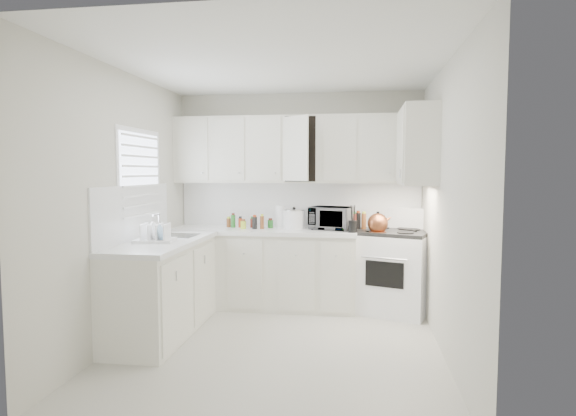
% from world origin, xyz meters
% --- Properties ---
extents(floor, '(3.20, 3.20, 0.00)m').
position_xyz_m(floor, '(0.00, 0.00, 0.00)').
color(floor, '#B8B6A8').
rests_on(floor, ground).
extents(ceiling, '(3.20, 3.20, 0.00)m').
position_xyz_m(ceiling, '(0.00, 0.00, 2.60)').
color(ceiling, white).
rests_on(ceiling, ground).
extents(wall_back, '(3.00, 0.00, 3.00)m').
position_xyz_m(wall_back, '(0.00, 1.60, 1.30)').
color(wall_back, beige).
rests_on(wall_back, ground).
extents(wall_front, '(3.00, 0.00, 3.00)m').
position_xyz_m(wall_front, '(0.00, -1.60, 1.30)').
color(wall_front, beige).
rests_on(wall_front, ground).
extents(wall_left, '(0.00, 3.20, 3.20)m').
position_xyz_m(wall_left, '(-1.50, 0.00, 1.30)').
color(wall_left, beige).
rests_on(wall_left, ground).
extents(wall_right, '(0.00, 3.20, 3.20)m').
position_xyz_m(wall_right, '(1.50, 0.00, 1.30)').
color(wall_right, beige).
rests_on(wall_right, ground).
extents(window_blinds, '(0.06, 0.96, 1.06)m').
position_xyz_m(window_blinds, '(-1.48, 0.35, 1.55)').
color(window_blinds, white).
rests_on(window_blinds, wall_left).
extents(lower_cabinets_back, '(2.22, 0.60, 0.90)m').
position_xyz_m(lower_cabinets_back, '(-0.39, 1.30, 0.45)').
color(lower_cabinets_back, beige).
rests_on(lower_cabinets_back, floor).
extents(lower_cabinets_left, '(0.60, 1.60, 0.90)m').
position_xyz_m(lower_cabinets_left, '(-1.20, 0.20, 0.45)').
color(lower_cabinets_left, beige).
rests_on(lower_cabinets_left, floor).
extents(countertop_back, '(2.24, 0.64, 0.05)m').
position_xyz_m(countertop_back, '(-0.39, 1.29, 0.93)').
color(countertop_back, silver).
rests_on(countertop_back, lower_cabinets_back).
extents(countertop_left, '(0.64, 1.62, 0.05)m').
position_xyz_m(countertop_left, '(-1.19, 0.20, 0.93)').
color(countertop_left, silver).
rests_on(countertop_left, lower_cabinets_left).
extents(backsplash_back, '(2.98, 0.02, 0.55)m').
position_xyz_m(backsplash_back, '(0.00, 1.59, 1.23)').
color(backsplash_back, silver).
rests_on(backsplash_back, wall_back).
extents(backsplash_left, '(0.02, 1.60, 0.55)m').
position_xyz_m(backsplash_left, '(-1.49, 0.20, 1.23)').
color(backsplash_left, silver).
rests_on(backsplash_left, wall_left).
extents(upper_cabinets_back, '(3.00, 0.33, 0.80)m').
position_xyz_m(upper_cabinets_back, '(0.00, 1.44, 1.50)').
color(upper_cabinets_back, beige).
rests_on(upper_cabinets_back, wall_back).
extents(upper_cabinets_right, '(0.33, 0.90, 0.80)m').
position_xyz_m(upper_cabinets_right, '(1.33, 0.82, 1.50)').
color(upper_cabinets_right, beige).
rests_on(upper_cabinets_right, wall_right).
extents(sink, '(0.42, 0.38, 0.30)m').
position_xyz_m(sink, '(-1.19, 0.55, 1.07)').
color(sink, gray).
rests_on(sink, countertop_left).
extents(stove, '(0.96, 0.88, 1.22)m').
position_xyz_m(stove, '(1.14, 1.28, 0.61)').
color(stove, white).
rests_on(stove, floor).
extents(tea_kettle, '(0.33, 0.30, 0.26)m').
position_xyz_m(tea_kettle, '(0.96, 1.12, 1.07)').
color(tea_kettle, brown).
rests_on(tea_kettle, stove).
extents(frying_pan, '(0.33, 0.45, 0.04)m').
position_xyz_m(frying_pan, '(1.32, 1.44, 0.96)').
color(frying_pan, black).
rests_on(frying_pan, stove).
extents(microwave, '(0.54, 0.40, 0.33)m').
position_xyz_m(microwave, '(0.43, 1.36, 1.11)').
color(microwave, gray).
rests_on(microwave, countertop_back).
extents(rice_cooker, '(0.28, 0.28, 0.26)m').
position_xyz_m(rice_cooker, '(-0.03, 1.38, 1.08)').
color(rice_cooker, white).
rests_on(rice_cooker, countertop_back).
extents(paper_towel, '(0.12, 0.12, 0.27)m').
position_xyz_m(paper_towel, '(-0.20, 1.44, 1.08)').
color(paper_towel, white).
rests_on(paper_towel, countertop_back).
extents(utensil_crock, '(0.11, 0.11, 0.32)m').
position_xyz_m(utensil_crock, '(0.68, 1.10, 1.11)').
color(utensil_crock, black).
rests_on(utensil_crock, countertop_back).
extents(dish_rack, '(0.41, 0.33, 0.21)m').
position_xyz_m(dish_rack, '(-1.23, 0.10, 1.05)').
color(dish_rack, white).
rests_on(dish_rack, countertop_left).
extents(spice_left_0, '(0.06, 0.06, 0.13)m').
position_xyz_m(spice_left_0, '(-0.85, 1.42, 1.02)').
color(spice_left_0, brown).
rests_on(spice_left_0, countertop_back).
extents(spice_left_1, '(0.06, 0.06, 0.13)m').
position_xyz_m(spice_left_1, '(-0.78, 1.33, 1.02)').
color(spice_left_1, '#277729').
rests_on(spice_left_1, countertop_back).
extents(spice_left_2, '(0.06, 0.06, 0.13)m').
position_xyz_m(spice_left_2, '(-0.70, 1.42, 1.02)').
color(spice_left_2, '#B43A18').
rests_on(spice_left_2, countertop_back).
extents(spice_left_3, '(0.06, 0.06, 0.13)m').
position_xyz_m(spice_left_3, '(-0.62, 1.33, 1.02)').
color(spice_left_3, '#C3DB33').
rests_on(spice_left_3, countertop_back).
extents(spice_left_4, '(0.06, 0.06, 0.13)m').
position_xyz_m(spice_left_4, '(-0.55, 1.42, 1.02)').
color(spice_left_4, '#5E231A').
rests_on(spice_left_4, countertop_back).
extents(spice_left_5, '(0.06, 0.06, 0.13)m').
position_xyz_m(spice_left_5, '(-0.47, 1.33, 1.02)').
color(spice_left_5, black).
rests_on(spice_left_5, countertop_back).
extents(spice_left_6, '(0.06, 0.06, 0.13)m').
position_xyz_m(spice_left_6, '(-0.40, 1.42, 1.02)').
color(spice_left_6, brown).
rests_on(spice_left_6, countertop_back).
extents(spice_left_7, '(0.06, 0.06, 0.13)m').
position_xyz_m(spice_left_7, '(-0.32, 1.33, 1.02)').
color(spice_left_7, '#277729').
rests_on(spice_left_7, countertop_back).
extents(sauce_right_0, '(0.06, 0.06, 0.19)m').
position_xyz_m(sauce_right_0, '(0.58, 1.46, 1.05)').
color(sauce_right_0, '#B43A18').
rests_on(sauce_right_0, countertop_back).
extents(sauce_right_1, '(0.06, 0.06, 0.19)m').
position_xyz_m(sauce_right_1, '(0.64, 1.40, 1.05)').
color(sauce_right_1, '#C3DB33').
rests_on(sauce_right_1, countertop_back).
extents(sauce_right_2, '(0.06, 0.06, 0.19)m').
position_xyz_m(sauce_right_2, '(0.69, 1.46, 1.05)').
color(sauce_right_2, '#5E231A').
rests_on(sauce_right_2, countertop_back).
extents(sauce_right_3, '(0.06, 0.06, 0.19)m').
position_xyz_m(sauce_right_3, '(0.74, 1.40, 1.05)').
color(sauce_right_3, black).
rests_on(sauce_right_3, countertop_back).
extents(sauce_right_4, '(0.06, 0.06, 0.19)m').
position_xyz_m(sauce_right_4, '(0.80, 1.46, 1.05)').
color(sauce_right_4, brown).
rests_on(sauce_right_4, countertop_back).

